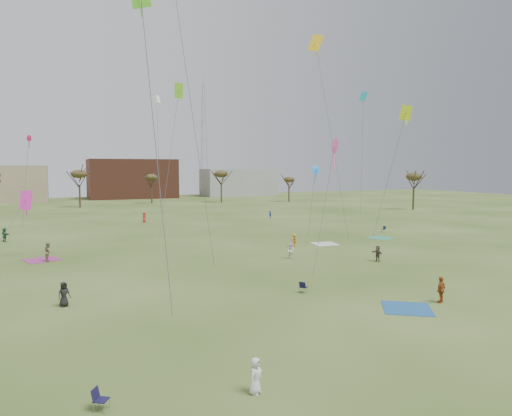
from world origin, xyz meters
name	(u,v)px	position (x,y,z in m)	size (l,w,h in m)	color
ground	(322,296)	(0.00, 0.00, 0.00)	(260.00, 260.00, 0.00)	#324A17
flyer_near_left	(256,376)	(-10.26, -11.32, 0.76)	(0.74, 0.48, 1.52)	silver
spectator_fore_a	(441,290)	(6.67, -4.64, 0.92)	(1.07, 0.45, 1.83)	#9B471A
spectator_fore_b	(49,252)	(-18.29, 21.84, 0.95)	(0.93, 0.72, 1.90)	#847754
spectator_fore_c	(378,253)	(11.78, 8.63, 0.80)	(1.49, 0.48, 1.61)	brown
flyer_mid_a	(64,294)	(-17.23, 4.91, 0.84)	(0.82, 0.53, 1.68)	black
flyer_mid_b	(294,240)	(8.31, 19.64, 0.78)	(1.00, 0.58, 1.55)	orange
spectator_mid_e	(291,251)	(4.52, 13.36, 0.82)	(0.80, 0.62, 1.65)	white
flyer_far_a	(5,235)	(-23.48, 37.62, 0.89)	(1.64, 0.52, 1.77)	#226645
flyer_far_b	(144,217)	(-3.45, 52.15, 0.84)	(0.82, 0.54, 1.69)	#B22A1E
flyer_far_c	(270,215)	(19.00, 48.82, 0.71)	(0.91, 0.53, 1.42)	#213897
blanket_blue	(407,309)	(3.59, -4.77, 0.00)	(3.10, 3.10, 0.03)	#235A98
blanket_cream	(325,244)	(12.70, 19.83, 0.00)	(2.89, 2.89, 0.03)	silver
blanket_plum	(42,260)	(-18.97, 22.92, 0.00)	(3.13, 3.13, 0.03)	#A23179
blanket_olive	(380,238)	(22.09, 21.02, 0.00)	(3.13, 3.13, 0.03)	#389A6B
camp_chair_left	(101,404)	(-16.25, -10.15, 0.26)	(0.73, 0.71, 0.87)	#161336
camp_chair_center	(304,289)	(-0.76, 1.43, 0.26)	(0.73, 0.72, 0.87)	#141538
camp_chair_right	(383,230)	(26.13, 25.40, 0.26)	(0.60, 0.56, 0.87)	#161F3D
kites_aloft	(186,76)	(-3.02, 25.30, 19.99)	(67.99, 57.09, 27.80)	red
tree_line	(125,178)	(-2.85, 79.12, 7.09)	(117.44, 49.32, 8.91)	#3A2B1E
building_brick	(132,179)	(5.00, 120.00, 6.00)	(26.00, 16.00, 12.00)	brown
building_grey	(238,182)	(40.00, 118.00, 4.50)	(24.00, 12.00, 9.00)	gray
radio_tower	(204,139)	(30.00, 125.00, 19.21)	(1.51, 1.72, 41.00)	#9EA3A8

